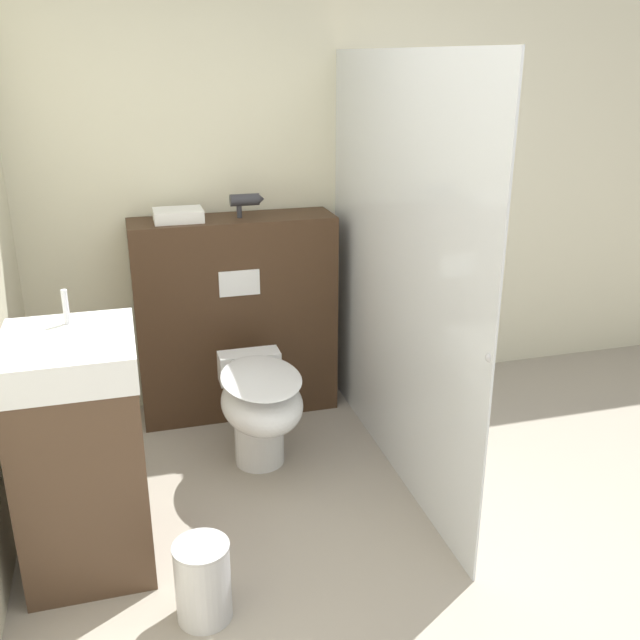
{
  "coord_description": "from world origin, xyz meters",
  "views": [
    {
      "loc": [
        -0.79,
        -1.97,
        1.98
      ],
      "look_at": [
        0.1,
        1.2,
        0.75
      ],
      "focal_mm": 40.0,
      "sensor_mm": 36.0,
      "label": 1
    }
  ],
  "objects": [
    {
      "name": "ground_plane",
      "position": [
        0.0,
        0.0,
        0.0
      ],
      "size": [
        12.0,
        12.0,
        0.0
      ],
      "primitive_type": "plane",
      "color": "#9E9384"
    },
    {
      "name": "wall_back",
      "position": [
        0.0,
        2.03,
        1.25
      ],
      "size": [
        8.0,
        0.06,
        2.5
      ],
      "color": "beige",
      "rests_on": "ground_plane"
    },
    {
      "name": "partition_panel",
      "position": [
        -0.22,
        1.82,
        0.58
      ],
      "size": [
        1.12,
        0.33,
        1.15
      ],
      "color": "#3D2819",
      "rests_on": "ground_plane"
    },
    {
      "name": "shower_glass",
      "position": [
        0.43,
        1.04,
        1.0
      ],
      "size": [
        0.04,
        1.92,
        2.01
      ],
      "color": "silver",
      "rests_on": "ground_plane"
    },
    {
      "name": "toilet",
      "position": [
        -0.22,
        1.15,
        0.35
      ],
      "size": [
        0.39,
        0.67,
        0.53
      ],
      "color": "white",
      "rests_on": "ground_plane"
    },
    {
      "name": "sink_vanity",
      "position": [
        -1.03,
        0.65,
        0.5
      ],
      "size": [
        0.49,
        0.56,
        1.13
      ],
      "color": "#473323",
      "rests_on": "ground_plane"
    },
    {
      "name": "hair_drier",
      "position": [
        -0.14,
        1.81,
        1.24
      ],
      "size": [
        0.19,
        0.06,
        0.13
      ],
      "color": "#2D2D33",
      "rests_on": "partition_panel"
    },
    {
      "name": "folded_towel",
      "position": [
        -0.5,
        1.81,
        1.18
      ],
      "size": [
        0.26,
        0.19,
        0.06
      ],
      "color": "white",
      "rests_on": "partition_panel"
    },
    {
      "name": "waste_bin",
      "position": [
        -0.63,
        0.18,
        0.16
      ],
      "size": [
        0.21,
        0.21,
        0.32
      ],
      "color": "silver",
      "rests_on": "ground_plane"
    }
  ]
}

